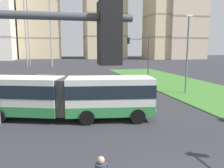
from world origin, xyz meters
The scene contains 8 objects.
articulated_bus centered at (-3.80, 10.25, 1.65)m, with size 12.02×5.29×3.00m.
car_navy_sedan centered at (-6.04, 25.07, 0.75)m, with size 4.46×2.14×1.58m.
traffic_light_far_right centered at (5.97, 22.00, 4.28)m, with size 3.13×0.28×6.33m.
streetlight_median centered at (9.22, 16.66, 4.70)m, with size 0.70×0.28×8.52m.
apartment_tower_westcentre centered at (-11.86, 109.99, 18.17)m, with size 18.49×16.36×36.30m.
apartment_tower_centre centered at (17.59, 103.69, 24.64)m, with size 18.47×17.13×49.24m.
apartment_tower_eastcentre centered at (45.49, 91.67, 23.26)m, with size 20.88×15.40×46.48m.
apartment_tower_east centered at (50.82, 92.59, 22.43)m, with size 17.53×19.87×44.81m.
Camera 1 is at (-4.57, -5.93, 5.07)m, focal length 36.76 mm.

